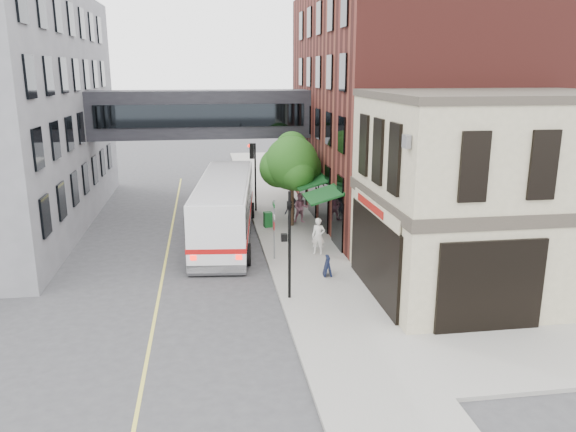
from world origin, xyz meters
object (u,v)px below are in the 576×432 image
object	(u,v)px
pedestrian_c	(292,210)
bus	(225,206)
pedestrian_b	(301,208)
newspaper_box	(268,219)
pedestrian_a	(318,236)
sandwich_board	(328,266)

from	to	relation	value
pedestrian_c	bus	bearing A→B (deg)	-153.78
pedestrian_b	newspaper_box	distance (m)	2.28
pedestrian_b	newspaper_box	bearing A→B (deg)	-152.00
newspaper_box	pedestrian_c	bearing A→B (deg)	19.24
pedestrian_a	pedestrian_b	size ratio (longest dim) A/B	1.01
bus	pedestrian_c	size ratio (longest dim) A/B	8.43
pedestrian_c	sandwich_board	xyz separation A→B (m)	(0.13, -9.50, -0.30)
bus	pedestrian_b	xyz separation A→B (m)	(4.69, 2.18, -0.82)
pedestrian_b	newspaper_box	size ratio (longest dim) A/B	2.00
pedestrian_c	newspaper_box	xyz separation A→B (m)	(-1.63, -0.92, -0.30)
bus	sandwich_board	size ratio (longest dim) A/B	13.81
pedestrian_a	pedestrian_c	world-z (taller)	pedestrian_a
pedestrian_a	pedestrian_b	world-z (taller)	pedestrian_a
newspaper_box	sandwich_board	bearing A→B (deg)	-88.64
bus	sandwich_board	distance (m)	8.42
pedestrian_a	pedestrian_c	size ratio (longest dim) A/B	1.22
newspaper_box	sandwich_board	size ratio (longest dim) A/B	0.99
pedestrian_a	sandwich_board	size ratio (longest dim) A/B	2.01
pedestrian_b	pedestrian_c	xyz separation A→B (m)	(-0.48, 0.22, -0.16)
sandwich_board	bus	bearing A→B (deg)	125.73
pedestrian_a	pedestrian_c	xyz separation A→B (m)	(-0.35, 6.31, -0.17)
pedestrian_b	pedestrian_c	size ratio (longest dim) A/B	1.21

